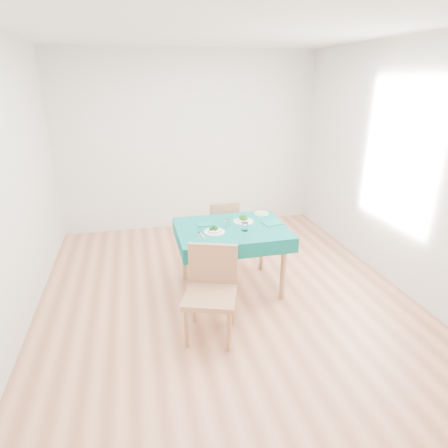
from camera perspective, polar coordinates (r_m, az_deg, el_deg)
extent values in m
cube|color=#A96746|center=(4.31, 0.00, -10.73)|extent=(4.00, 4.50, 0.02)
cube|color=silver|center=(5.94, -5.24, 12.24)|extent=(4.00, 0.02, 2.70)
cube|color=silver|center=(1.81, 17.31, -10.40)|extent=(4.00, 0.02, 2.70)
cube|color=silver|center=(3.84, -30.51, 4.41)|extent=(0.02, 4.50, 2.70)
cube|color=silver|center=(4.65, 24.96, 7.87)|extent=(0.02, 4.50, 2.70)
cube|color=white|center=(3.68, 0.00, 27.96)|extent=(4.00, 4.50, 0.02)
cube|color=#085F58|center=(4.23, 1.12, -5.30)|extent=(1.18, 0.90, 0.76)
cube|color=#9E6F4A|center=(3.39, -2.14, -8.75)|extent=(0.60, 0.63, 1.16)
cube|color=#9E6F4A|center=(4.87, -0.42, -0.54)|extent=(0.38, 0.42, 0.93)
cube|color=silver|center=(3.88, -3.38, -1.70)|extent=(0.05, 0.20, 0.00)
cube|color=silver|center=(3.97, -1.44, -1.09)|extent=(0.07, 0.22, 0.00)
cube|color=silver|center=(4.21, 2.42, 0.20)|extent=(0.04, 0.16, 0.00)
cube|color=silver|center=(4.23, 6.27, 0.22)|extent=(0.06, 0.21, 0.00)
cube|color=#0C6961|center=(4.16, -2.91, -0.03)|extent=(0.20, 0.15, 0.01)
cube|color=#0C6961|center=(4.21, 7.42, 0.09)|extent=(0.23, 0.18, 0.01)
cylinder|color=white|center=(4.07, 0.56, 0.12)|extent=(0.07, 0.07, 0.09)
cylinder|color=white|center=(3.98, 3.18, -0.41)|extent=(0.07, 0.07, 0.09)
cylinder|color=#D4E06D|center=(4.51, 5.72, 1.62)|extent=(0.18, 0.18, 0.01)
cube|color=beige|center=(4.51, 5.73, 1.76)|extent=(0.10, 0.10, 0.01)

